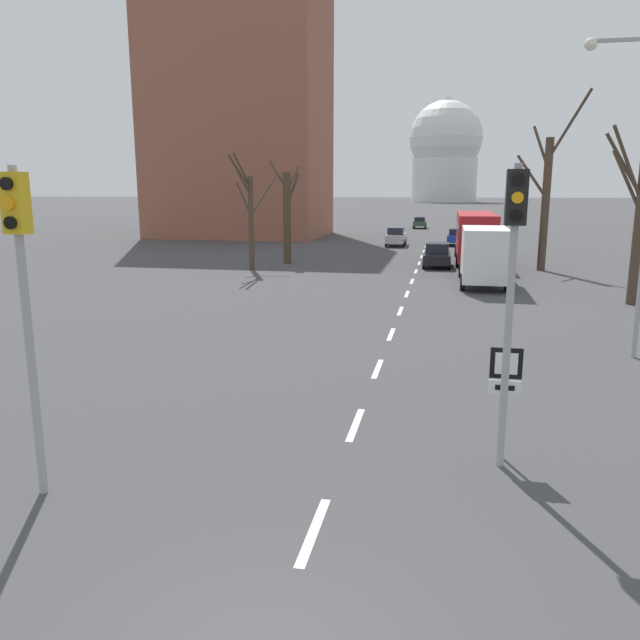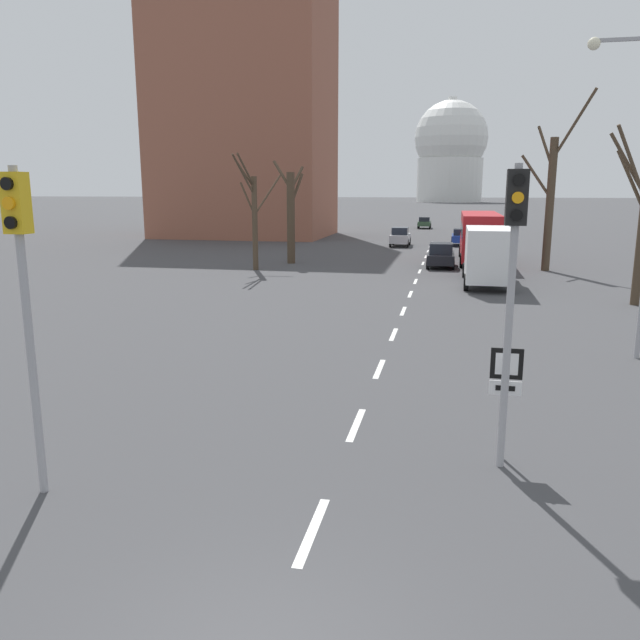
{
  "view_description": "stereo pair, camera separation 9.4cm",
  "coord_description": "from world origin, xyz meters",
  "px_view_note": "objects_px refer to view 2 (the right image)",
  "views": [
    {
      "loc": [
        1.81,
        -5.56,
        5.14
      ],
      "look_at": [
        -0.43,
        5.58,
        2.75
      ],
      "focal_mm": 35.0,
      "sensor_mm": 36.0,
      "label": 1
    },
    {
      "loc": [
        1.91,
        -5.54,
        5.14
      ],
      "look_at": [
        -0.43,
        5.58,
        2.75
      ],
      "focal_mm": 35.0,
      "sensor_mm": 36.0,
      "label": 2
    }
  ],
  "objects_px": {
    "route_sign_post": "(505,383)",
    "traffic_signal_near_right": "(513,263)",
    "traffic_signal_near_left": "(23,273)",
    "sedan_mid_centre": "(462,237)",
    "sedan_far_left": "(441,255)",
    "city_bus": "(480,234)",
    "sedan_near_left": "(400,237)",
    "sedan_near_right": "(424,222)",
    "delivery_truck": "(487,254)"
  },
  "relations": [
    {
      "from": "route_sign_post",
      "to": "traffic_signal_near_right",
      "type": "bearing_deg",
      "value": -96.6
    },
    {
      "from": "traffic_signal_near_right",
      "to": "traffic_signal_near_left",
      "type": "height_order",
      "value": "traffic_signal_near_right"
    },
    {
      "from": "sedan_mid_centre",
      "to": "sedan_far_left",
      "type": "height_order",
      "value": "sedan_far_left"
    },
    {
      "from": "traffic_signal_near_left",
      "to": "city_bus",
      "type": "distance_m",
      "value": 38.08
    },
    {
      "from": "traffic_signal_near_right",
      "to": "sedan_mid_centre",
      "type": "xyz_separation_m",
      "value": [
        -0.12,
        48.24,
        -3.06
      ]
    },
    {
      "from": "traffic_signal_near_left",
      "to": "sedan_near_left",
      "type": "xyz_separation_m",
      "value": [
        2.12,
        49.03,
        -2.94
      ]
    },
    {
      "from": "traffic_signal_near_right",
      "to": "city_bus",
      "type": "relative_size",
      "value": 0.52
    },
    {
      "from": "route_sign_post",
      "to": "sedan_mid_centre",
      "type": "xyz_separation_m",
      "value": [
        -0.17,
        47.85,
        -0.72
      ]
    },
    {
      "from": "sedan_near_right",
      "to": "route_sign_post",
      "type": "bearing_deg",
      "value": -86.27
    },
    {
      "from": "city_bus",
      "to": "delivery_truck",
      "type": "height_order",
      "value": "city_bus"
    },
    {
      "from": "traffic_signal_near_left",
      "to": "sedan_mid_centre",
      "type": "distance_m",
      "value": 51.58
    },
    {
      "from": "sedan_near_left",
      "to": "sedan_far_left",
      "type": "distance_m",
      "value": 15.87
    },
    {
      "from": "traffic_signal_near_right",
      "to": "sedan_far_left",
      "type": "bearing_deg",
      "value": 93.19
    },
    {
      "from": "delivery_truck",
      "to": "route_sign_post",
      "type": "bearing_deg",
      "value": -92.01
    },
    {
      "from": "traffic_signal_near_left",
      "to": "city_bus",
      "type": "xyz_separation_m",
      "value": [
        8.67,
        37.04,
        -1.77
      ]
    },
    {
      "from": "traffic_signal_near_left",
      "to": "city_bus",
      "type": "height_order",
      "value": "traffic_signal_near_left"
    },
    {
      "from": "city_bus",
      "to": "traffic_signal_near_right",
      "type": "bearing_deg",
      "value": -91.41
    },
    {
      "from": "delivery_truck",
      "to": "traffic_signal_near_left",
      "type": "bearing_deg",
      "value": -108.34
    },
    {
      "from": "sedan_near_left",
      "to": "sedan_mid_centre",
      "type": "distance_m",
      "value": 5.89
    },
    {
      "from": "traffic_signal_near_right",
      "to": "sedan_mid_centre",
      "type": "height_order",
      "value": "traffic_signal_near_right"
    },
    {
      "from": "sedan_near_left",
      "to": "traffic_signal_near_left",
      "type": "bearing_deg",
      "value": -92.48
    },
    {
      "from": "route_sign_post",
      "to": "city_bus",
      "type": "height_order",
      "value": "city_bus"
    },
    {
      "from": "sedan_near_right",
      "to": "traffic_signal_near_right",
      "type": "bearing_deg",
      "value": -86.33
    },
    {
      "from": "route_sign_post",
      "to": "sedan_near_left",
      "type": "distance_m",
      "value": 46.33
    },
    {
      "from": "traffic_signal_near_right",
      "to": "traffic_signal_near_left",
      "type": "relative_size",
      "value": 1.01
    },
    {
      "from": "sedan_near_left",
      "to": "sedan_far_left",
      "type": "bearing_deg",
      "value": -75.49
    },
    {
      "from": "traffic_signal_near_right",
      "to": "delivery_truck",
      "type": "bearing_deg",
      "value": 87.92
    },
    {
      "from": "sedan_near_left",
      "to": "sedan_near_right",
      "type": "distance_m",
      "value": 27.17
    },
    {
      "from": "sedan_near_left",
      "to": "delivery_truck",
      "type": "relative_size",
      "value": 0.58
    },
    {
      "from": "city_bus",
      "to": "delivery_truck",
      "type": "xyz_separation_m",
      "value": [
        0.01,
        -10.85,
        -0.35
      ]
    },
    {
      "from": "traffic_signal_near_right",
      "to": "sedan_mid_centre",
      "type": "relative_size",
      "value": 1.44
    },
    {
      "from": "traffic_signal_near_left",
      "to": "sedan_mid_centre",
      "type": "relative_size",
      "value": 1.42
    },
    {
      "from": "sedan_near_left",
      "to": "traffic_signal_near_right",
      "type": "bearing_deg",
      "value": -82.99
    },
    {
      "from": "sedan_near_right",
      "to": "sedan_far_left",
      "type": "relative_size",
      "value": 0.95
    },
    {
      "from": "traffic_signal_near_right",
      "to": "sedan_near_left",
      "type": "height_order",
      "value": "traffic_signal_near_right"
    },
    {
      "from": "traffic_signal_near_left",
      "to": "sedan_near_right",
      "type": "distance_m",
      "value": 76.31
    },
    {
      "from": "route_sign_post",
      "to": "sedan_near_left",
      "type": "bearing_deg",
      "value": 97.13
    },
    {
      "from": "delivery_truck",
      "to": "sedan_mid_centre",
      "type": "bearing_deg",
      "value": 92.26
    },
    {
      "from": "route_sign_post",
      "to": "city_bus",
      "type": "relative_size",
      "value": 0.21
    },
    {
      "from": "sedan_near_left",
      "to": "sedan_mid_centre",
      "type": "relative_size",
      "value": 1.07
    },
    {
      "from": "traffic_signal_near_left",
      "to": "route_sign_post",
      "type": "distance_m",
      "value": 8.75
    },
    {
      "from": "route_sign_post",
      "to": "sedan_near_right",
      "type": "xyz_separation_m",
      "value": [
        -4.76,
        73.13,
        -0.74
      ]
    },
    {
      "from": "sedan_near_right",
      "to": "delivery_truck",
      "type": "height_order",
      "value": "delivery_truck"
    },
    {
      "from": "traffic_signal_near_left",
      "to": "city_bus",
      "type": "bearing_deg",
      "value": 76.82
    },
    {
      "from": "sedan_mid_centre",
      "to": "delivery_truck",
      "type": "bearing_deg",
      "value": -87.74
    },
    {
      "from": "city_bus",
      "to": "route_sign_post",
      "type": "bearing_deg",
      "value": -91.35
    },
    {
      "from": "city_bus",
      "to": "sedan_near_left",
      "type": "bearing_deg",
      "value": 118.62
    },
    {
      "from": "city_bus",
      "to": "sedan_mid_centre",
      "type": "bearing_deg",
      "value": 93.98
    },
    {
      "from": "traffic_signal_near_left",
      "to": "delivery_truck",
      "type": "height_order",
      "value": "traffic_signal_near_left"
    },
    {
      "from": "sedan_near_right",
      "to": "city_bus",
      "type": "bearing_deg",
      "value": -81.91
    }
  ]
}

